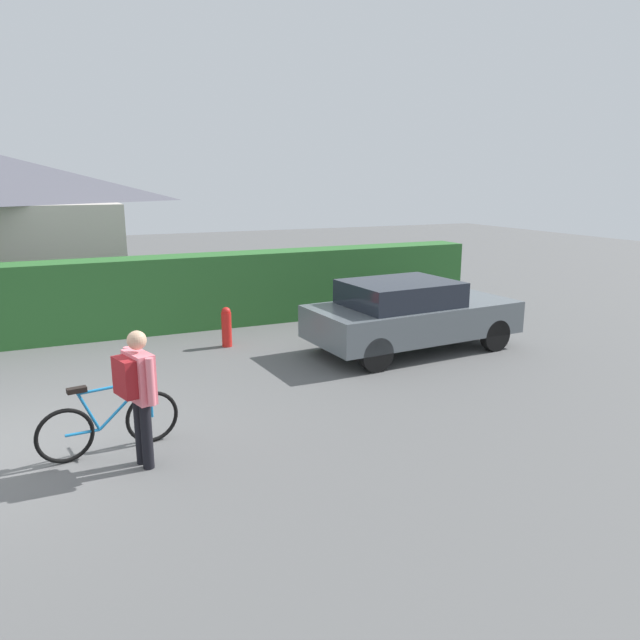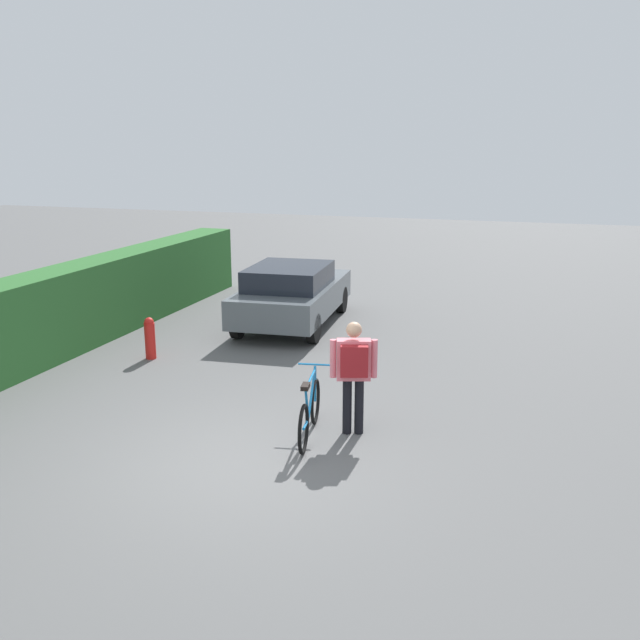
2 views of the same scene
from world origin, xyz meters
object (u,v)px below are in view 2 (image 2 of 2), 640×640
at_px(person_rider, 354,368).
at_px(fire_hydrant, 150,338).
at_px(parked_car_near, 292,293).
at_px(bicycle, 310,412).

bearing_deg(person_rider, fire_hydrant, 63.69).
relative_size(person_rider, fire_hydrant, 2.02).
relative_size(parked_car_near, person_rider, 2.58).
xyz_separation_m(parked_car_near, fire_hydrant, (-3.20, 1.73, -0.33)).
relative_size(bicycle, fire_hydrant, 2.11).
height_order(bicycle, fire_hydrant, bicycle).
height_order(parked_car_near, bicycle, parked_car_near).
xyz_separation_m(person_rider, fire_hydrant, (2.29, 4.63, -0.58)).
distance_m(bicycle, fire_hydrant, 4.83).
relative_size(parked_car_near, bicycle, 2.47).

